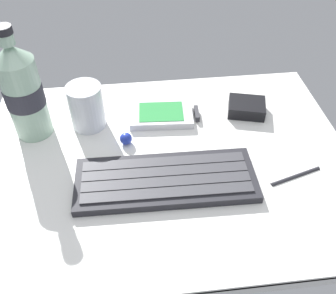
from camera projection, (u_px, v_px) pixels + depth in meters
ground_plane at (168, 164)px, 65.37cm from camera, size 64.00×48.00×2.80cm
keyboard at (166, 180)px, 60.45cm from camera, size 29.25×11.66×1.70cm
handheld_device at (165, 114)px, 72.63cm from camera, size 13.15×8.37×1.50cm
juice_cup at (87, 108)px, 68.92cm from camera, size 6.40×6.40×8.50cm
water_bottle at (23, 91)px, 63.99cm from camera, size 6.73×6.73×20.80cm
charger_block at (247, 107)px, 73.44cm from camera, size 8.22×7.23×2.40cm
trackball_mouse at (126, 139)px, 67.08cm from camera, size 2.20×2.20×2.20cm
stylus_pen at (296, 175)px, 61.77cm from camera, size 9.31×3.36×0.70cm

